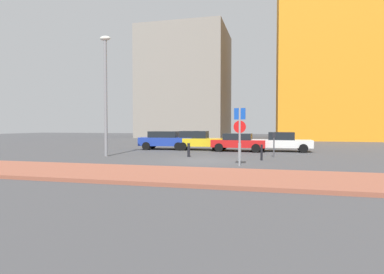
{
  "coord_description": "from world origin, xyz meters",
  "views": [
    {
      "loc": [
        3.7,
        -17.04,
        1.95
      ],
      "look_at": [
        -0.94,
        1.4,
        1.27
      ],
      "focal_mm": 29.42,
      "sensor_mm": 36.0,
      "label": 1
    }
  ],
  "objects_px": {
    "parked_car_red": "(238,142)",
    "parking_sign_post": "(240,129)",
    "parked_car_blue": "(166,140)",
    "traffic_bollard_mid": "(240,152)",
    "street_lamp": "(106,87)",
    "traffic_bollard_far": "(189,150)",
    "parked_car_yellow": "(198,140)",
    "parking_meter": "(274,142)",
    "traffic_bollard_near": "(262,152)",
    "parked_car_white": "(281,142)"
  },
  "relations": [
    {
      "from": "parked_car_yellow",
      "to": "traffic_bollard_far",
      "type": "height_order",
      "value": "parked_car_yellow"
    },
    {
      "from": "parked_car_red",
      "to": "parked_car_blue",
      "type": "bearing_deg",
      "value": 175.95
    },
    {
      "from": "parked_car_blue",
      "to": "street_lamp",
      "type": "height_order",
      "value": "street_lamp"
    },
    {
      "from": "parked_car_blue",
      "to": "traffic_bollard_near",
      "type": "bearing_deg",
      "value": -39.55
    },
    {
      "from": "street_lamp",
      "to": "traffic_bollard_far",
      "type": "relative_size",
      "value": 8.85
    },
    {
      "from": "parked_car_red",
      "to": "traffic_bollard_far",
      "type": "bearing_deg",
      "value": -116.76
    },
    {
      "from": "parking_meter",
      "to": "parked_car_white",
      "type": "bearing_deg",
      "value": 82.87
    },
    {
      "from": "parked_car_yellow",
      "to": "parked_car_blue",
      "type": "bearing_deg",
      "value": -177.77
    },
    {
      "from": "street_lamp",
      "to": "parked_car_yellow",
      "type": "bearing_deg",
      "value": 55.49
    },
    {
      "from": "traffic_bollard_near",
      "to": "traffic_bollard_mid",
      "type": "xyz_separation_m",
      "value": [
        -1.17,
        -0.62,
        0.05
      ]
    },
    {
      "from": "parked_car_blue",
      "to": "traffic_bollard_far",
      "type": "distance_m",
      "value": 6.51
    },
    {
      "from": "parked_car_red",
      "to": "parking_sign_post",
      "type": "bearing_deg",
      "value": -83.95
    },
    {
      "from": "parked_car_red",
      "to": "traffic_bollard_near",
      "type": "bearing_deg",
      "value": -72.57
    },
    {
      "from": "parked_car_yellow",
      "to": "traffic_bollard_near",
      "type": "height_order",
      "value": "parked_car_yellow"
    },
    {
      "from": "parking_sign_post",
      "to": "parking_meter",
      "type": "xyz_separation_m",
      "value": [
        1.65,
        4.73,
        -0.8
      ]
    },
    {
      "from": "street_lamp",
      "to": "parking_sign_post",
      "type": "bearing_deg",
      "value": -18.04
    },
    {
      "from": "parked_car_red",
      "to": "traffic_bollard_mid",
      "type": "xyz_separation_m",
      "value": [
        0.73,
        -6.7,
        -0.22
      ]
    },
    {
      "from": "traffic_bollard_near",
      "to": "parking_meter",
      "type": "bearing_deg",
      "value": 70.34
    },
    {
      "from": "parked_car_red",
      "to": "parking_meter",
      "type": "relative_size",
      "value": 2.67
    },
    {
      "from": "parked_car_yellow",
      "to": "traffic_bollard_far",
      "type": "distance_m",
      "value": 5.72
    },
    {
      "from": "parked_car_yellow",
      "to": "traffic_bollard_near",
      "type": "xyz_separation_m",
      "value": [
        5.21,
        -6.6,
        -0.34
      ]
    },
    {
      "from": "parked_car_white",
      "to": "street_lamp",
      "type": "bearing_deg",
      "value": -149.19
    },
    {
      "from": "traffic_bollard_mid",
      "to": "street_lamp",
      "type": "bearing_deg",
      "value": 175.54
    },
    {
      "from": "parked_car_red",
      "to": "parked_car_white",
      "type": "height_order",
      "value": "parked_car_white"
    },
    {
      "from": "parked_car_red",
      "to": "street_lamp",
      "type": "xyz_separation_m",
      "value": [
        -7.81,
        -6.03,
        3.72
      ]
    },
    {
      "from": "parked_car_red",
      "to": "street_lamp",
      "type": "height_order",
      "value": "street_lamp"
    },
    {
      "from": "parked_car_yellow",
      "to": "parking_sign_post",
      "type": "bearing_deg",
      "value": -65.69
    },
    {
      "from": "parked_car_blue",
      "to": "traffic_bollard_mid",
      "type": "xyz_separation_m",
      "value": [
        6.69,
        -7.12,
        -0.29
      ]
    },
    {
      "from": "parked_car_white",
      "to": "parked_car_yellow",
      "type": "bearing_deg",
      "value": 179.99
    },
    {
      "from": "parked_car_yellow",
      "to": "parking_sign_post",
      "type": "distance_m",
      "value": 10.37
    },
    {
      "from": "street_lamp",
      "to": "parked_car_blue",
      "type": "bearing_deg",
      "value": 73.95
    },
    {
      "from": "parked_car_white",
      "to": "traffic_bollard_near",
      "type": "height_order",
      "value": "parked_car_white"
    },
    {
      "from": "traffic_bollard_far",
      "to": "parking_sign_post",
      "type": "bearing_deg",
      "value": -46.7
    },
    {
      "from": "parking_meter",
      "to": "parked_car_blue",
      "type": "bearing_deg",
      "value": 151.87
    },
    {
      "from": "parking_meter",
      "to": "street_lamp",
      "type": "bearing_deg",
      "value": -169.76
    },
    {
      "from": "parked_car_yellow",
      "to": "traffic_bollard_mid",
      "type": "height_order",
      "value": "parked_car_yellow"
    },
    {
      "from": "parked_car_red",
      "to": "parking_sign_post",
      "type": "relative_size",
      "value": 1.43
    },
    {
      "from": "street_lamp",
      "to": "traffic_bollard_near",
      "type": "xyz_separation_m",
      "value": [
        9.72,
        -0.04,
        -4.0
      ]
    },
    {
      "from": "parked_car_red",
      "to": "parked_car_white",
      "type": "bearing_deg",
      "value": 9.38
    },
    {
      "from": "parked_car_yellow",
      "to": "traffic_bollard_near",
      "type": "bearing_deg",
      "value": -51.68
    },
    {
      "from": "parked_car_red",
      "to": "parking_sign_post",
      "type": "xyz_separation_m",
      "value": [
        0.94,
        -8.88,
        1.06
      ]
    },
    {
      "from": "street_lamp",
      "to": "traffic_bollard_near",
      "type": "height_order",
      "value": "street_lamp"
    },
    {
      "from": "traffic_bollard_mid",
      "to": "traffic_bollard_far",
      "type": "xyz_separation_m",
      "value": [
        -3.32,
        1.56,
        -0.07
      ]
    },
    {
      "from": "parked_car_yellow",
      "to": "parked_car_white",
      "type": "bearing_deg",
      "value": -0.01
    },
    {
      "from": "parking_sign_post",
      "to": "parking_meter",
      "type": "relative_size",
      "value": 1.87
    },
    {
      "from": "parked_car_blue",
      "to": "traffic_bollard_mid",
      "type": "distance_m",
      "value": 9.77
    },
    {
      "from": "parked_car_blue",
      "to": "parking_meter",
      "type": "height_order",
      "value": "parking_meter"
    },
    {
      "from": "parked_car_yellow",
      "to": "parked_car_red",
      "type": "xyz_separation_m",
      "value": [
        3.31,
        -0.53,
        -0.06
      ]
    },
    {
      "from": "street_lamp",
      "to": "traffic_bollard_near",
      "type": "relative_size",
      "value": 8.52
    },
    {
      "from": "parked_car_red",
      "to": "traffic_bollard_mid",
      "type": "bearing_deg",
      "value": -83.74
    }
  ]
}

